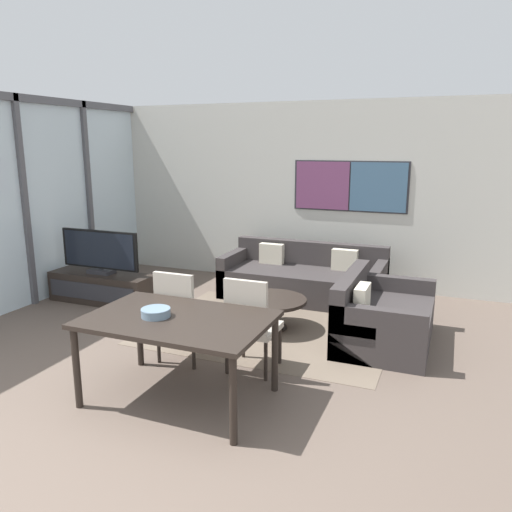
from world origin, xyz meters
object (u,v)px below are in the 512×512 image
at_px(sofa_main, 304,279).
at_px(dining_chair_centre, 250,321).
at_px(dining_table, 178,325).
at_px(fruit_bowl, 156,312).
at_px(television, 100,252).
at_px(tv_console, 102,288).
at_px(dining_chair_left, 181,313).
at_px(sofa_side, 378,319).
at_px(coffee_table, 271,306).

distance_m(sofa_main, dining_chair_centre, 2.56).
relative_size(dining_table, fruit_bowl, 6.20).
bearing_deg(fruit_bowl, dining_chair_centre, 54.20).
bearing_deg(sofa_main, fruit_bowl, -95.68).
bearing_deg(dining_table, sofa_main, 87.34).
height_order(sofa_main, fruit_bowl, fruit_bowl).
bearing_deg(television, tv_console, -90.00).
relative_size(dining_chair_left, dining_chair_centre, 1.00).
bearing_deg(dining_chair_left, dining_chair_centre, 2.84).
bearing_deg(sofa_main, sofa_side, -46.14).
xyz_separation_m(sofa_side, dining_chair_centre, (-1.03, -1.24, 0.26)).
distance_m(sofa_main, sofa_side, 1.80).
bearing_deg(dining_table, tv_console, 140.67).
bearing_deg(television, fruit_bowl, -42.26).
bearing_deg(tv_console, television, 90.00).
bearing_deg(coffee_table, dining_table, -94.60).
xyz_separation_m(tv_console, coffee_table, (2.55, -0.09, 0.08)).
bearing_deg(coffee_table, sofa_side, 3.13).
xyz_separation_m(sofa_side, dining_chair_left, (-1.77, -1.27, 0.26)).
height_order(tv_console, coffee_table, tv_console).
relative_size(sofa_main, coffee_table, 2.70).
height_order(dining_chair_left, fruit_bowl, dining_chair_left).
bearing_deg(dining_chair_left, fruit_bowl, -74.99).
bearing_deg(fruit_bowl, coffee_table, 80.35).
bearing_deg(dining_table, fruit_bowl, -163.34).
relative_size(sofa_side, coffee_table, 1.71).
bearing_deg(fruit_bowl, dining_table, 16.66).
bearing_deg(fruit_bowl, television, 137.74).
distance_m(tv_console, fruit_bowl, 3.06).
distance_m(dining_table, fruit_bowl, 0.22).
distance_m(tv_console, sofa_side, 3.80).
xyz_separation_m(sofa_main, sofa_side, (1.25, -1.30, 0.00)).
bearing_deg(television, coffee_table, -2.12).
relative_size(television, coffee_table, 1.46).
distance_m(television, sofa_main, 2.89).
bearing_deg(coffee_table, fruit_bowl, -99.65).
bearing_deg(coffee_table, sofa_main, 90.00).
bearing_deg(sofa_main, tv_console, -153.51).
distance_m(television, dining_chair_left, 2.42).
bearing_deg(tv_console, dining_table, -39.33).
relative_size(dining_table, dining_chair_centre, 1.62).
distance_m(coffee_table, dining_chair_left, 1.33).
bearing_deg(television, dining_chair_left, -32.60).
xyz_separation_m(dining_chair_left, dining_chair_centre, (0.74, 0.04, 0.00)).
xyz_separation_m(sofa_side, dining_table, (-1.40, -1.94, 0.41)).
distance_m(tv_console, dining_chair_left, 2.43).
height_order(television, coffee_table, television).
xyz_separation_m(television, sofa_side, (3.80, -0.03, -0.45)).
bearing_deg(dining_chair_left, sofa_side, 35.74).
bearing_deg(dining_chair_centre, dining_table, -117.69).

